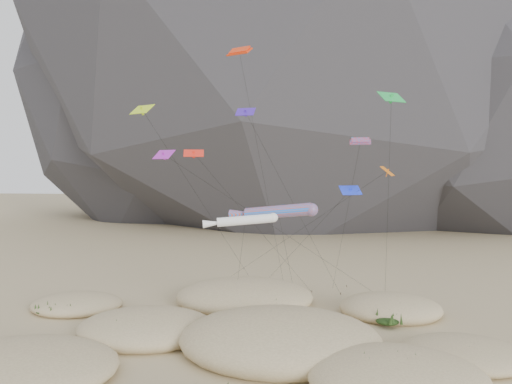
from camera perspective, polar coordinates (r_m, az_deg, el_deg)
ground at (r=42.70m, az=-0.92°, el=-19.02°), size 500.00×500.00×0.00m
dunes at (r=47.17m, az=-1.62°, el=-15.86°), size 49.20×40.52×4.45m
dune_grass at (r=45.72m, az=-0.71°, el=-16.37°), size 44.66×28.50×1.48m
kite_stakes at (r=65.85m, az=4.17°, el=-11.02°), size 21.05×7.00×0.30m
rainbow_tube_kite at (r=49.04m, az=2.19°, el=-2.29°), size 8.94×16.58×12.53m
white_tube_kite at (r=46.53m, az=-1.60°, el=-3.29°), size 6.97×16.52×11.64m
orange_parafoil at (r=58.08m, az=-1.85°, el=15.47°), size 6.03×12.49×29.47m
multi_parafoil at (r=50.23m, az=11.77°, el=5.34°), size 2.89×16.54×18.86m
delta_kites at (r=50.80m, az=1.25°, el=5.43°), size 28.13×22.19×23.39m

